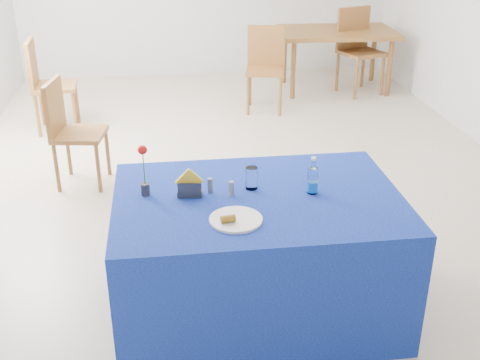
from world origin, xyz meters
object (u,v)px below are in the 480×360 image
object	(u,v)px
blue_table	(257,254)
oak_table	(337,36)
chair_bg_right	(357,44)
chair_win_b	(45,79)
water_bottle	(313,181)
plate	(236,220)
chair_bg_left	(265,62)
chair_win_a	(69,126)

from	to	relation	value
blue_table	oak_table	bearing A→B (deg)	68.83
chair_bg_right	blue_table	bearing A→B (deg)	-133.28
blue_table	chair_win_b	size ratio (longest dim) A/B	1.66
water_bottle	oak_table	distance (m)	4.62
plate	chair_bg_right	xyz separation A→B (m)	(2.10, 4.54, -0.17)
water_bottle	oak_table	world-z (taller)	water_bottle
oak_table	chair_bg_left	distance (m)	1.21
chair_bg_right	chair_win_a	world-z (taller)	chair_bg_right
blue_table	chair_win_b	bearing A→B (deg)	117.04
plate	water_bottle	world-z (taller)	water_bottle
chair_bg_right	chair_win_b	distance (m)	3.76
water_bottle	chair_bg_left	size ratio (longest dim) A/B	0.23
plate	chair_win_b	size ratio (longest dim) A/B	0.29
blue_table	oak_table	size ratio (longest dim) A/B	1.09
oak_table	chair_win_b	bearing A→B (deg)	-162.27
chair_bg_left	chair_win_b	distance (m)	2.42
blue_table	chair_bg_left	distance (m)	3.82
oak_table	chair_bg_left	size ratio (longest dim) A/B	1.55
oak_table	chair_win_b	xyz separation A→B (m)	(-3.40, -1.09, -0.12)
oak_table	chair_win_b	distance (m)	3.57
plate	blue_table	xyz separation A→B (m)	(0.16, 0.26, -0.39)
blue_table	chair_win_a	bearing A→B (deg)	123.49
chair_bg_right	oak_table	bearing A→B (deg)	133.24
blue_table	chair_bg_left	bearing A→B (deg)	79.61
blue_table	chair_bg_right	world-z (taller)	chair_bg_right
chair_bg_right	chair_win_a	distance (m)	3.98
blue_table	chair_win_a	distance (m)	2.34
water_bottle	chair_win_b	xyz separation A→B (m)	(-2.00, 3.31, -0.27)
chair_win_a	chair_bg_right	bearing A→B (deg)	-45.35
plate	water_bottle	distance (m)	0.54
oak_table	water_bottle	bearing A→B (deg)	-107.64
water_bottle	chair_win_a	bearing A→B (deg)	129.38
oak_table	chair_win_a	bearing A→B (deg)	-140.69
plate	oak_table	size ratio (longest dim) A/B	0.19
plate	chair_bg_left	xyz separation A→B (m)	(0.85, 4.02, -0.22)
blue_table	chair_bg_left	world-z (taller)	chair_bg_left
water_bottle	chair_win_b	size ratio (longest dim) A/B	0.22
chair_bg_left	chair_win_a	world-z (taller)	chair_bg_left
oak_table	chair_win_a	world-z (taller)	chair_win_a
chair_bg_left	chair_win_a	xyz separation A→B (m)	(-1.98, -1.81, -0.02)
water_bottle	blue_table	bearing A→B (deg)	-179.24
chair_bg_left	blue_table	bearing A→B (deg)	-88.59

